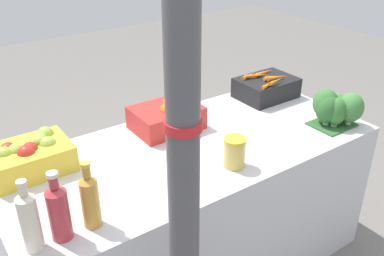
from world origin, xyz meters
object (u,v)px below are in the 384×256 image
Objects in this scene: apple_crate at (29,156)px; broccoli_pile at (335,108)px; juice_bottle_ruby at (59,211)px; juice_bottle_amber at (90,200)px; support_pole at (183,160)px; carrot_crate at (266,87)px; orange_crate at (169,114)px; pickle_jar at (234,152)px; juice_bottle_cloudy at (30,220)px.

apple_crate is 1.53m from broccoli_pile.
juice_bottle_ruby reaches higher than juice_bottle_amber.
carrot_crate is (1.16, 0.83, -0.33)m from support_pole.
apple_crate is 0.50m from juice_bottle_amber.
juice_bottle_ruby is at bearing -146.49° from orange_crate.
broccoli_pile is 1.49m from juice_bottle_ruby.
carrot_crate reaches higher than pickle_jar.
juice_bottle_ruby is at bearing -161.22° from carrot_crate.
support_pole is 1.47m from carrot_crate.
pickle_jar is (0.75, -0.49, -0.00)m from apple_crate.
juice_bottle_amber is 1.91× the size of pickle_jar.
juice_bottle_amber is at bearing 116.86° from support_pole.
juice_bottle_ruby reaches higher than orange_crate.
carrot_crate is 1.42m from juice_bottle_amber.
carrot_crate is 0.81m from pickle_jar.
pickle_jar is (0.51, 0.35, -0.32)m from support_pole.
juice_bottle_cloudy reaches higher than carrot_crate.
apple_crate is (-0.25, 0.84, -0.32)m from support_pole.
support_pole is at bearing -119.19° from orange_crate.
orange_crate is at bearing 33.51° from juice_bottle_ruby.
pickle_jar is at bearing 0.70° from juice_bottle_ruby.
juice_bottle_cloudy is (-0.38, 0.34, -0.27)m from support_pole.
apple_crate is 1.41m from carrot_crate.
pickle_jar is (-0.66, -0.48, 0.01)m from carrot_crate.
juice_bottle_cloudy is at bearing -149.60° from orange_crate.
broccoli_pile is (0.04, -0.47, 0.03)m from carrot_crate.
juice_bottle_amber is at bearing 0.00° from juice_bottle_cloudy.
broccoli_pile is 1.38m from juice_bottle_amber.
juice_bottle_amber reaches higher than orange_crate.
apple_crate is 1.39× the size of broccoli_pile.
support_pole is 9.51× the size of broccoli_pile.
apple_crate reaches higher than carrot_crate.
pickle_jar is at bearing -86.04° from orange_crate.
juice_bottle_amber is at bearing -142.07° from orange_crate.
broccoli_pile is (1.20, 0.36, -0.29)m from support_pole.
juice_bottle_cloudy is at bearing -179.38° from pickle_jar.
pickle_jar is (0.79, 0.01, -0.04)m from juice_bottle_ruby.
juice_bottle_amber is (-0.64, -0.50, 0.04)m from orange_crate.
orange_crate reaches higher than pickle_jar.
broccoli_pile is (0.73, -0.48, 0.02)m from orange_crate.
broccoli_pile reaches higher than apple_crate.
broccoli_pile is 0.70m from pickle_jar.
apple_crate is at bearing 74.68° from juice_bottle_cloudy.
support_pole is at bearing -145.20° from pickle_jar.
juice_bottle_cloudy is 0.10m from juice_bottle_ruby.
broccoli_pile reaches higher than pickle_jar.
juice_bottle_cloudy is at bearing 180.00° from juice_bottle_ruby.
juice_bottle_cloudy reaches higher than pickle_jar.
support_pole reaches higher than juice_bottle_cloudy.
support_pole is at bearing -41.62° from juice_bottle_cloudy.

